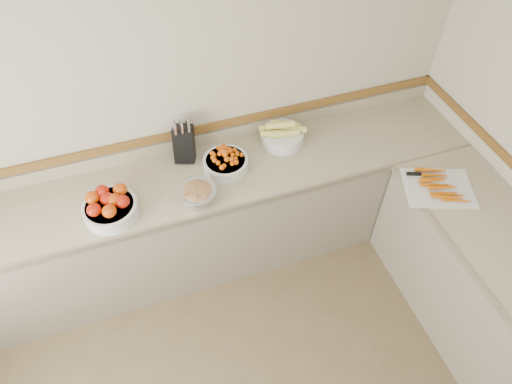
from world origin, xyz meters
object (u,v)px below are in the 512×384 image
object	(u,v)px
cutting_board	(438,186)
cherry_tomato_bowl	(225,162)
corn_bowl	(282,135)
rhubarb_bowl	(198,195)
knife_block	(184,143)
tomato_bowl	(110,206)

from	to	relation	value
cutting_board	cherry_tomato_bowl	bearing A→B (deg)	153.32
corn_bowl	rhubarb_bowl	world-z (taller)	corn_bowl
knife_block	cherry_tomato_bowl	size ratio (longest dim) A/B	1.08
cherry_tomato_bowl	tomato_bowl	bearing A→B (deg)	-168.61
knife_block	rhubarb_bowl	distance (m)	0.43
knife_block	corn_bowl	distance (m)	0.70
cherry_tomato_bowl	rhubarb_bowl	size ratio (longest dim) A/B	1.22
tomato_bowl	corn_bowl	size ratio (longest dim) A/B	1.00
tomato_bowl	corn_bowl	distance (m)	1.28
knife_block	tomato_bowl	distance (m)	0.66
cutting_board	corn_bowl	bearing A→B (deg)	136.74
tomato_bowl	cutting_board	distance (m)	2.12
cherry_tomato_bowl	corn_bowl	distance (m)	0.48
knife_block	tomato_bowl	size ratio (longest dim) A/B	0.98
tomato_bowl	cherry_tomato_bowl	distance (m)	0.81
corn_bowl	rhubarb_bowl	bearing A→B (deg)	-152.91
rhubarb_bowl	corn_bowl	bearing A→B (deg)	27.09
knife_block	tomato_bowl	xyz separation A→B (m)	(-0.56, -0.35, -0.06)
cutting_board	rhubarb_bowl	bearing A→B (deg)	165.44
tomato_bowl	rhubarb_bowl	xyz separation A→B (m)	(0.54, -0.08, 0.00)
tomato_bowl	rhubarb_bowl	distance (m)	0.54
tomato_bowl	corn_bowl	bearing A→B (deg)	12.73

